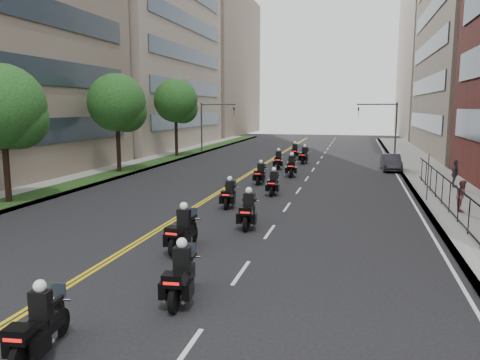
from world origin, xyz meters
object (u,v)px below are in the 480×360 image
object	(u,v)px
motorcycle_8	(278,161)
parked_sedan	(391,162)
motorcycle_7	(292,167)
motorcycle_1	(181,277)
motorcycle_6	(260,174)
motorcycle_10	(295,152)
pedestrian_c	(455,174)
motorcycle_5	(274,184)
motorcycle_3	(248,212)
motorcycle_4	(229,195)
motorcycle_9	(304,156)
motorcycle_0	(39,327)
pedestrian_b	(462,196)
motorcycle_2	(183,232)

from	to	relation	value
motorcycle_8	parked_sedan	distance (m)	9.17
motorcycle_7	motorcycle_8	world-z (taller)	motorcycle_7
motorcycle_1	motorcycle_6	distance (m)	19.54
motorcycle_10	pedestrian_c	bearing A→B (deg)	-55.76
motorcycle_5	motorcycle_1	bearing A→B (deg)	-90.50
motorcycle_3	motorcycle_4	world-z (taller)	motorcycle_3
motorcycle_9	pedestrian_c	distance (m)	15.67
motorcycle_1	parked_sedan	size ratio (longest dim) A/B	0.58
motorcycle_5	motorcycle_9	world-z (taller)	motorcycle_9
motorcycle_0	motorcycle_1	distance (m)	3.81
motorcycle_7	pedestrian_c	xyz separation A→B (m)	(10.69, -3.15, 0.30)
motorcycle_10	pedestrian_b	size ratio (longest dim) A/B	1.57
motorcycle_9	pedestrian_c	bearing A→B (deg)	-42.13
motorcycle_2	motorcycle_4	size ratio (longest dim) A/B	1.10
motorcycle_5	motorcycle_6	world-z (taller)	motorcycle_6
motorcycle_3	motorcycle_10	xyz separation A→B (m)	(-1.46, 27.02, 0.01)
motorcycle_0	motorcycle_5	size ratio (longest dim) A/B	1.00
motorcycle_0	pedestrian_c	distance (m)	26.57
motorcycle_4	motorcycle_6	bearing A→B (deg)	86.36
pedestrian_c	motorcycle_9	bearing A→B (deg)	59.51
motorcycle_6	motorcycle_7	xyz separation A→B (m)	(1.58, 3.89, 0.07)
pedestrian_b	motorcycle_1	bearing A→B (deg)	148.71
motorcycle_1	motorcycle_5	world-z (taller)	motorcycle_1
motorcycle_8	motorcycle_10	bearing A→B (deg)	81.80
motorcycle_3	motorcycle_2	bearing A→B (deg)	-117.30
motorcycle_0	motorcycle_6	xyz separation A→B (m)	(0.07, 22.79, 0.00)
motorcycle_10	motorcycle_1	bearing A→B (deg)	-92.25
motorcycle_2	pedestrian_c	world-z (taller)	pedestrian_c
motorcycle_6	pedestrian_b	xyz separation A→B (m)	(11.26, -6.56, 0.27)
motorcycle_10	motorcycle_8	bearing A→B (deg)	-97.40
motorcycle_2	pedestrian_b	xyz separation A→B (m)	(11.03, 8.70, 0.21)
motorcycle_0	motorcycle_2	distance (m)	7.53
motorcycle_0	motorcycle_4	distance (m)	15.11
motorcycle_0	motorcycle_10	size ratio (longest dim) A/B	0.91
motorcycle_7	motorcycle_10	size ratio (longest dim) A/B	1.02
motorcycle_4	motorcycle_2	bearing A→B (deg)	-90.57
motorcycle_3	pedestrian_b	bearing A→B (deg)	22.41
motorcycle_1	motorcycle_6	size ratio (longest dim) A/B	1.06
motorcycle_8	motorcycle_9	size ratio (longest dim) A/B	1.00
motorcycle_10	motorcycle_2	bearing A→B (deg)	-94.82
motorcycle_4	pedestrian_b	size ratio (longest dim) A/B	1.43
motorcycle_6	motorcycle_9	size ratio (longest dim) A/B	0.93
motorcycle_2	motorcycle_7	world-z (taller)	motorcycle_7
motorcycle_4	motorcycle_8	size ratio (longest dim) A/B	0.92
parked_sedan	motorcycle_9	bearing A→B (deg)	154.66
motorcycle_0	motorcycle_1	world-z (taller)	motorcycle_1
motorcycle_9	motorcycle_10	world-z (taller)	motorcycle_10
motorcycle_2	motorcycle_4	world-z (taller)	motorcycle_2
motorcycle_5	motorcycle_9	xyz separation A→B (m)	(0.11, 15.89, 0.05)
motorcycle_0	motorcycle_9	bearing A→B (deg)	80.60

